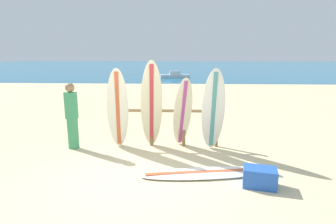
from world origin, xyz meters
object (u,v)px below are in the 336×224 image
Objects in this scene: surfboard_leaning_far_left at (118,109)px; surfboard_leaning_center_left at (182,113)px; small_boat_offshore at (175,75)px; cooler_box at (260,177)px; surfboard_lying_on_sand at (207,173)px; surfboard_rack at (167,121)px; surfboard_leaning_left at (152,106)px; surfboard_leaning_center at (213,111)px; beachgoer_standing at (72,113)px.

surfboard_leaning_far_left is 1.65m from surfboard_leaning_center_left.
cooler_box is at bearing -85.09° from small_boat_offshore.
surfboard_lying_on_sand is at bearing -87.21° from small_boat_offshore.
surfboard_leaning_left is at bearing -145.43° from surfboard_rack.
surfboard_rack is at bearing 141.94° from cooler_box.
surfboard_leaning_center_left is (0.40, -0.26, 0.27)m from surfboard_rack.
surfboard_leaning_far_left is 3.53× the size of cooler_box.
surfboard_leaning_center is at bearing -9.00° from surfboard_leaning_center_left.
beachgoer_standing is 2.88× the size of cooler_box.
surfboard_leaning_left is at bearing -179.25° from surfboard_leaning_center_left.
small_boat_offshore is (0.98, 22.58, -0.80)m from surfboard_leaning_far_left.
surfboard_rack is 2.95m from cooler_box.
surfboard_leaning_far_left is 0.92× the size of surfboard_leaning_left.
surfboard_leaning_center_left is at bearing 1.45° from beachgoer_standing.
cooler_box is (1.83, -2.25, -0.51)m from surfboard_rack.
surfboard_rack is 22.27m from small_boat_offshore.
surfboard_leaning_left is 0.72× the size of small_boat_offshore.
surfboard_rack is 1.18× the size of surfboard_leaning_left.
cooler_box is at bearing -41.62° from surfboard_leaning_left.
surfboard_lying_on_sand is at bearing 166.41° from cooler_box.
surfboard_leaning_center is 0.67× the size of small_boat_offshore.
surfboard_rack is 1.34m from surfboard_leaning_far_left.
surfboard_lying_on_sand is 1.05m from cooler_box.
beachgoer_standing is at bearing -179.02° from surfboard_leaning_far_left.
surfboard_rack is at bearing 161.74° from surfboard_leaning_center.
surfboard_leaning_center is at bearing -0.76° from beachgoer_standing.
surfboard_leaning_center reaches higher than beachgoer_standing.
surfboard_leaning_left is at bearing 2.75° from surfboard_leaning_far_left.
surfboard_leaning_far_left is 2.41m from surfboard_leaning_center.
surfboard_leaning_center_left is 1.11× the size of beachgoer_standing.
surfboard_leaning_left reaches higher than beachgoer_standing.
surfboard_lying_on_sand is (2.15, -1.47, -1.02)m from surfboard_leaning_far_left.
surfboard_leaning_far_left is 3.75m from cooler_box.
surfboard_leaning_left is 3.85× the size of cooler_box.
surfboard_leaning_left reaches higher than surfboard_leaning_center.
surfboard_lying_on_sand is 4.69× the size of cooler_box.
beachgoer_standing reaches higher than surfboard_rack.
surfboard_lying_on_sand is (0.90, -1.79, -0.66)m from surfboard_rack.
surfboard_rack is 0.97× the size of surfboard_lying_on_sand.
surfboard_leaning_center_left is (1.65, 0.05, -0.10)m from surfboard_leaning_far_left.
surfboard_leaning_center_left reaches higher than surfboard_lying_on_sand.
surfboard_rack reaches higher than small_boat_offshore.
surfboard_leaning_center is (1.55, -0.11, -0.09)m from surfboard_leaning_left.
surfboard_lying_on_sand is (-0.25, -1.41, -1.03)m from surfboard_leaning_center.
surfboard_leaning_center is (0.76, -0.12, 0.10)m from surfboard_leaning_center_left.
surfboard_rack is 0.67m from surfboard_leaning_left.
surfboard_leaning_far_left is 22.62m from small_boat_offshore.
surfboard_leaning_center_left reaches higher than cooler_box.
surfboard_leaning_far_left is (-1.25, -0.31, 0.37)m from surfboard_rack.
beachgoer_standing is (-2.06, -0.06, -0.21)m from surfboard_leaning_left.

